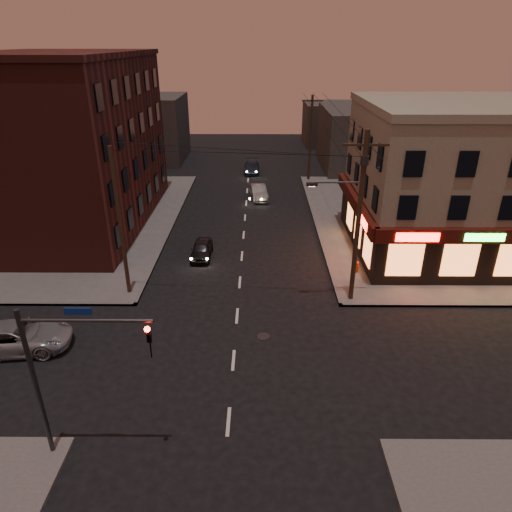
{
  "coord_description": "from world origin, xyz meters",
  "views": [
    {
      "loc": [
        1.24,
        -18.09,
        14.26
      ],
      "look_at": [
        1.08,
        5.26,
        3.2
      ],
      "focal_mm": 32.0,
      "sensor_mm": 36.0,
      "label": 1
    }
  ],
  "objects_px": {
    "suv_cross": "(16,337)",
    "sedan_far": "(252,167)",
    "sedan_near": "(202,249)",
    "fire_hydrant": "(357,266)",
    "sedan_mid": "(259,192)"
  },
  "relations": [
    {
      "from": "sedan_near",
      "to": "sedan_mid",
      "type": "height_order",
      "value": "sedan_mid"
    },
    {
      "from": "suv_cross",
      "to": "sedan_far",
      "type": "xyz_separation_m",
      "value": [
        11.35,
        34.61,
        -0.1
      ]
    },
    {
      "from": "suv_cross",
      "to": "sedan_mid",
      "type": "bearing_deg",
      "value": -34.11
    },
    {
      "from": "sedan_mid",
      "to": "sedan_near",
      "type": "bearing_deg",
      "value": -114.87
    },
    {
      "from": "suv_cross",
      "to": "sedan_mid",
      "type": "relative_size",
      "value": 1.31
    },
    {
      "from": "suv_cross",
      "to": "sedan_mid",
      "type": "height_order",
      "value": "suv_cross"
    },
    {
      "from": "sedan_near",
      "to": "sedan_far",
      "type": "bearing_deg",
      "value": 82.73
    },
    {
      "from": "suv_cross",
      "to": "sedan_mid",
      "type": "xyz_separation_m",
      "value": [
        12.19,
        24.55,
        -0.07
      ]
    },
    {
      "from": "suv_cross",
      "to": "fire_hydrant",
      "type": "height_order",
      "value": "suv_cross"
    },
    {
      "from": "sedan_far",
      "to": "fire_hydrant",
      "type": "height_order",
      "value": "sedan_far"
    },
    {
      "from": "suv_cross",
      "to": "sedan_far",
      "type": "height_order",
      "value": "suv_cross"
    },
    {
      "from": "sedan_near",
      "to": "fire_hydrant",
      "type": "relative_size",
      "value": 4.45
    },
    {
      "from": "sedan_near",
      "to": "fire_hydrant",
      "type": "height_order",
      "value": "sedan_near"
    },
    {
      "from": "suv_cross",
      "to": "sedan_near",
      "type": "xyz_separation_m",
      "value": [
        8.09,
        11.05,
        -0.14
      ]
    },
    {
      "from": "suv_cross",
      "to": "fire_hydrant",
      "type": "distance_m",
      "value": 20.59
    }
  ]
}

